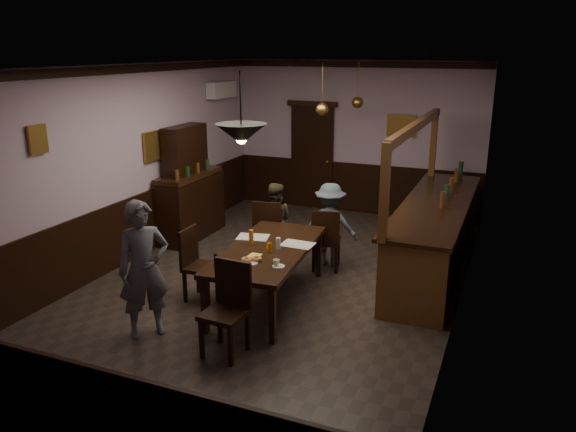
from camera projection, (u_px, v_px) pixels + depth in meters
The scene contains 31 objects.
room at pixel (274, 181), 7.58m from camera, with size 5.01×8.01×3.01m.
dining_table at pixel (268, 253), 7.25m from camera, with size 1.18×2.28×0.75m.
chair_far_left at pixel (269, 229), 8.57m from camera, with size 0.52×0.52×1.03m.
chair_far_right at pixel (326, 237), 8.32m from camera, with size 0.50×0.50×0.96m.
chair_near at pixel (228, 304), 6.08m from camera, with size 0.47×0.47×1.03m.
chair_side at pixel (197, 261), 7.39m from camera, with size 0.43×0.43×0.98m.
person_standing at pixel (144, 270), 6.38m from camera, with size 0.59×0.39×1.62m, color #595A65.
person_seated_left at pixel (274, 221), 8.82m from camera, with size 0.60×0.47×1.23m, color #48472B.
person_seated_right at pixel (330, 224), 8.55m from camera, with size 0.83×0.48×1.29m, color slate.
newspaper_left at pixel (253, 237), 7.64m from camera, with size 0.42×0.30×0.01m, color silver.
newspaper_right at pixel (298, 244), 7.36m from camera, with size 0.42×0.30×0.01m, color silver.
napkin at pixel (255, 255), 6.98m from camera, with size 0.15×0.15×0.00m, color #FAD45C.
saucer at pixel (278, 266), 6.62m from camera, with size 0.15×0.15×0.01m, color white.
coffee_cup at pixel (276, 263), 6.61m from camera, with size 0.08×0.08×0.07m, color white.
pastry_plate at pixel (249, 263), 6.73m from camera, with size 0.22×0.22×0.01m, color white.
pastry_ring_a at pixel (247, 259), 6.75m from camera, with size 0.13×0.13×0.04m, color #C68C47.
pastry_ring_b at pixel (256, 258), 6.78m from camera, with size 0.13×0.13×0.04m, color #C68C47.
soda_can at pixel (269, 247), 7.08m from camera, with size 0.07×0.07×0.12m, color orange.
beer_glass at pixel (251, 237), 7.34m from camera, with size 0.06×0.06×0.20m, color #BF721E.
water_glass at pixel (278, 243), 7.18m from camera, with size 0.06×0.06×0.15m, color silver.
pepper_mill at pixel (216, 259), 6.67m from camera, with size 0.04×0.04×0.14m, color black.
sideboard at pixel (189, 194), 9.77m from camera, with size 0.53×1.49×1.97m.
bar_counter at pixel (435, 234), 8.36m from camera, with size 0.92×3.96×2.22m.
door_back at pixel (312, 158), 11.53m from camera, with size 0.90×0.06×2.10m, color black.
ac_unit at pixel (221, 90), 10.74m from camera, with size 0.20×0.85×0.30m.
picture_left_small at pixel (38, 139), 6.88m from camera, with size 0.04×0.28×0.36m.
picture_left_large at pixel (156, 145), 9.13m from camera, with size 0.04×0.62×0.48m.
picture_back at pixel (401, 126), 10.66m from camera, with size 0.55×0.04×0.42m.
pendant_iron at pixel (241, 134), 6.04m from camera, with size 0.56×0.56×0.77m.
pendant_brass_mid at pixel (322, 110), 8.76m from camera, with size 0.20×0.20×0.81m.
pendant_brass_far at pixel (357, 103), 9.85m from camera, with size 0.20×0.20×0.81m.
Camera 1 is at (3.01, -6.75, 3.24)m, focal length 35.00 mm.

